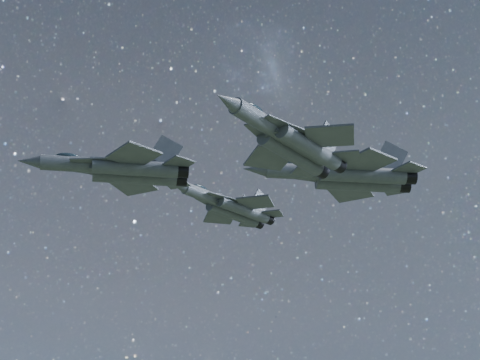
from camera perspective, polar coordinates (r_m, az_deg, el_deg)
name	(u,v)px	position (r m, az deg, el deg)	size (l,w,h in m)	color
jet_lead	(121,169)	(81.16, -8.44, 0.78)	(17.67, 11.80, 4.48)	#383F47
jet_left	(231,207)	(97.39, -0.67, -1.92)	(16.35, 11.04, 4.12)	#383F47
jet_right	(291,142)	(72.83, 3.66, 2.72)	(17.39, 11.46, 4.45)	#383F47
jet_slot	(346,176)	(90.18, 7.56, 0.29)	(19.96, 13.25, 5.08)	#383F47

